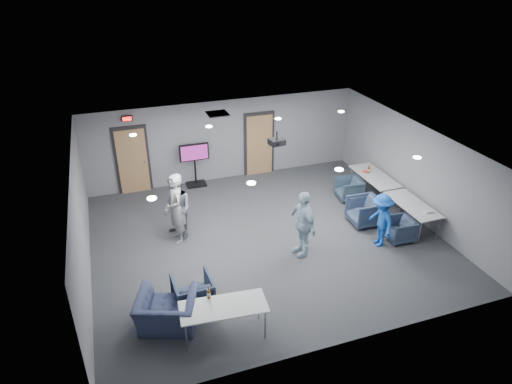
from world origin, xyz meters
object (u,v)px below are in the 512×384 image
object	(u,v)px
person_a	(176,209)
person_c	(303,223)
table_right_b	(412,206)
chair_right_b	(365,211)
person_d	(381,220)
chair_front_a	(193,293)
table_right_a	(375,177)
chair_right_c	(400,229)
bottle_front	(209,294)
tv_stand	(195,162)
chair_front_b	(167,311)
table_front_left	(223,308)
bottle_right	(369,170)
chair_right_a	(349,189)
projector	(277,142)
person_b	(177,209)

from	to	relation	value
person_a	person_c	world-z (taller)	person_a
person_c	table_right_b	size ratio (longest dim) A/B	1.00
table_right_b	chair_right_b	bearing A→B (deg)	61.47
person_c	chair_right_b	size ratio (longest dim) A/B	2.08
person_d	chair_front_a	xyz separation A→B (m)	(-5.10, -0.78, -0.36)
person_a	table_right_a	size ratio (longest dim) A/B	1.02
chair_right_c	bottle_front	world-z (taller)	bottle_front
chair_front_a	tv_stand	xyz separation A→B (m)	(1.32, 5.75, 0.44)
person_c	table_right_a	distance (m)	3.95
chair_front_a	tv_stand	distance (m)	5.91
person_a	chair_front_b	distance (m)	3.25
chair_front_a	chair_front_b	size ratio (longest dim) A/B	0.70
person_c	chair_right_c	xyz separation A→B (m)	(2.72, -0.29, -0.56)
chair_front_a	table_front_left	world-z (taller)	chair_front_a
chair_front_b	table_right_a	size ratio (longest dim) A/B	0.63
tv_stand	bottle_right	bearing A→B (deg)	-25.13
chair_right_a	chair_right_c	bearing A→B (deg)	9.51
chair_front_b	table_front_left	xyz separation A→B (m)	(1.02, -0.60, 0.30)
person_c	projector	world-z (taller)	projector
person_a	table_front_left	size ratio (longest dim) A/B	1.09
chair_right_c	tv_stand	world-z (taller)	tv_stand
bottle_front	tv_stand	size ratio (longest dim) A/B	0.20
person_a	person_d	xyz separation A→B (m)	(4.93, -1.92, -0.23)
person_d	chair_right_b	world-z (taller)	person_d
person_d	table_front_left	xyz separation A→B (m)	(-4.69, -1.78, -0.05)
person_b	tv_stand	xyz separation A→B (m)	(1.09, 2.90, -0.05)
chair_front_a	bottle_right	xyz separation A→B (m)	(6.32, 3.40, 0.45)
person_c	bottle_front	bearing A→B (deg)	-65.04
person_c	table_front_left	bearing A→B (deg)	-58.37
person_a	projector	world-z (taller)	projector
person_a	table_right_a	distance (m)	6.25
person_a	person_c	size ratio (longest dim) A/B	1.09
person_b	tv_stand	size ratio (longest dim) A/B	1.20
person_a	person_b	world-z (taller)	person_a
chair_right_a	chair_front_b	bearing A→B (deg)	-52.88
table_front_left	person_a	bearing A→B (deg)	99.13
person_c	projector	bearing A→B (deg)	174.51
table_front_left	projector	xyz separation A→B (m)	(2.58, 3.84, 1.72)
chair_right_a	table_right_b	world-z (taller)	table_right_b
chair_right_b	chair_front_a	bearing A→B (deg)	-68.39
chair_front_a	bottle_front	size ratio (longest dim) A/B	2.88
person_d	table_right_a	world-z (taller)	person_d
projector	person_d	bearing A→B (deg)	-52.52
chair_right_c	projector	size ratio (longest dim) A/B	1.61
person_a	projector	bearing A→B (deg)	88.14
chair_right_b	projector	distance (m)	3.22
chair_front_b	table_right_b	distance (m)	7.21
chair_right_b	chair_front_a	distance (m)	5.61
table_front_left	bottle_front	distance (m)	0.42
person_a	bottle_front	bearing A→B (deg)	-3.95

